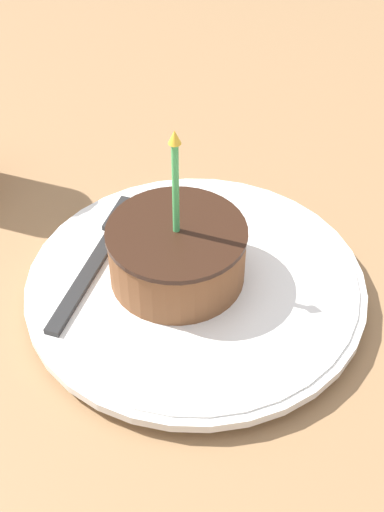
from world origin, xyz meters
The scene contains 4 objects.
ground_plane centered at (0.00, 0.00, -0.02)m, with size 2.40×2.40×0.04m.
plate centered at (0.00, 0.02, 0.01)m, with size 0.28×0.28×0.02m.
cake_slice centered at (-0.02, 0.02, 0.04)m, with size 0.11×0.11×0.14m.
fork centered at (-0.08, 0.01, 0.02)m, with size 0.05×0.17×0.00m.
Camera 1 is at (0.20, -0.34, 0.43)m, focal length 50.00 mm.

